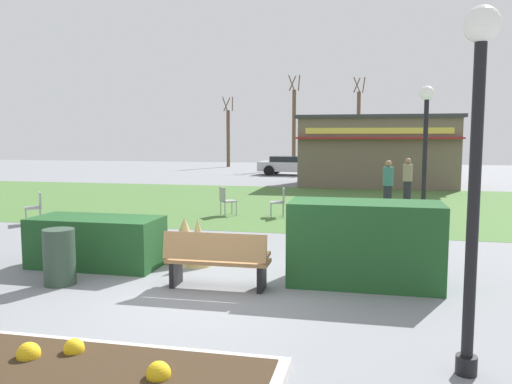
# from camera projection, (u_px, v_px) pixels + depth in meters

# --- Properties ---
(ground_plane) EXTENTS (80.00, 80.00, 0.00)m
(ground_plane) POSITION_uv_depth(u_px,v_px,m) (203.00, 295.00, 8.11)
(ground_plane) COLOR slate
(lawn_patch) EXTENTS (36.00, 12.00, 0.01)m
(lawn_patch) POSITION_uv_depth(u_px,v_px,m) (299.00, 203.00, 19.12)
(lawn_patch) COLOR #446B33
(lawn_patch) RESTS_ON ground_plane
(park_bench) EXTENTS (1.71, 0.55, 0.95)m
(park_bench) POSITION_uv_depth(u_px,v_px,m) (217.00, 260.00, 8.39)
(park_bench) COLOR #9E7547
(park_bench) RESTS_ON ground_plane
(hedge_left) EXTENTS (2.45, 1.10, 0.94)m
(hedge_left) POSITION_uv_depth(u_px,v_px,m) (97.00, 242.00, 9.87)
(hedge_left) COLOR #1E4C23
(hedge_left) RESTS_ON ground_plane
(hedge_right) EXTENTS (2.50, 1.10, 1.40)m
(hedge_right) POSITION_uv_depth(u_px,v_px,m) (365.00, 243.00, 8.64)
(hedge_right) COLOR #1E4C23
(hedge_right) RESTS_ON ground_plane
(ornamental_grass_behind_left) EXTENTS (0.74, 0.74, 0.91)m
(ornamental_grass_behind_left) POSITION_uv_depth(u_px,v_px,m) (185.00, 240.00, 10.09)
(ornamental_grass_behind_left) COLOR tan
(ornamental_grass_behind_left) RESTS_ON ground_plane
(ornamental_grass_behind_right) EXTENTS (0.51, 0.51, 0.92)m
(ornamental_grass_behind_right) POSITION_uv_depth(u_px,v_px,m) (198.00, 242.00, 9.89)
(ornamental_grass_behind_right) COLOR tan
(ornamental_grass_behind_right) RESTS_ON ground_plane
(lamppost_near) EXTENTS (0.36, 0.36, 3.74)m
(lamppost_near) POSITION_uv_depth(u_px,v_px,m) (476.00, 146.00, 5.16)
(lamppost_near) COLOR black
(lamppost_near) RESTS_ON ground_plane
(lamppost_mid) EXTENTS (0.36, 0.36, 3.74)m
(lamppost_mid) POSITION_uv_depth(u_px,v_px,m) (425.00, 140.00, 13.19)
(lamppost_mid) COLOR black
(lamppost_mid) RESTS_ON ground_plane
(trash_bin) EXTENTS (0.52, 0.52, 0.94)m
(trash_bin) POSITION_uv_depth(u_px,v_px,m) (59.00, 257.00, 8.64)
(trash_bin) COLOR #2D4233
(trash_bin) RESTS_ON ground_plane
(food_kiosk) EXTENTS (7.74, 4.46, 3.48)m
(food_kiosk) POSITION_uv_depth(u_px,v_px,m) (377.00, 151.00, 25.86)
(food_kiosk) COLOR #6B5B4C
(food_kiosk) RESTS_ON ground_plane
(cafe_chair_west) EXTENTS (0.62, 0.62, 0.89)m
(cafe_chair_west) POSITION_uv_depth(u_px,v_px,m) (226.00, 199.00, 16.19)
(cafe_chair_west) COLOR gray
(cafe_chair_west) RESTS_ON ground_plane
(cafe_chair_east) EXTENTS (0.52, 0.52, 0.89)m
(cafe_chair_east) POSITION_uv_depth(u_px,v_px,m) (280.00, 200.00, 15.91)
(cafe_chair_east) COLOR gray
(cafe_chair_east) RESTS_ON ground_plane
(cafe_chair_center) EXTENTS (0.62, 0.62, 0.89)m
(cafe_chair_center) POSITION_uv_depth(u_px,v_px,m) (36.00, 205.00, 14.73)
(cafe_chair_center) COLOR gray
(cafe_chair_center) RESTS_ON ground_plane
(person_strolling) EXTENTS (0.34, 0.34, 1.69)m
(person_strolling) POSITION_uv_depth(u_px,v_px,m) (388.00, 185.00, 17.07)
(person_strolling) COLOR #23232D
(person_strolling) RESTS_ON ground_plane
(person_standing) EXTENTS (0.34, 0.34, 1.69)m
(person_standing) POSITION_uv_depth(u_px,v_px,m) (407.00, 181.00, 18.81)
(person_standing) COLOR #23232D
(person_standing) RESTS_ON ground_plane
(parked_car_west_slot) EXTENTS (4.32, 2.28, 1.20)m
(parked_car_west_slot) POSITION_uv_depth(u_px,v_px,m) (292.00, 165.00, 33.03)
(parked_car_west_slot) COLOR #B7BABF
(parked_car_west_slot) RESTS_ON ground_plane
(tree_left_bg) EXTENTS (0.91, 0.96, 6.85)m
(tree_left_bg) POSITION_uv_depth(u_px,v_px,m) (358.00, 128.00, 38.90)
(tree_left_bg) COLOR brown
(tree_left_bg) RESTS_ON ground_plane
(tree_right_bg) EXTENTS (0.91, 0.96, 6.95)m
(tree_right_bg) POSITION_uv_depth(u_px,v_px,m) (294.00, 128.00, 38.46)
(tree_right_bg) COLOR brown
(tree_right_bg) RESTS_ON ground_plane
(tree_center_bg) EXTENTS (0.91, 0.96, 5.60)m
(tree_center_bg) POSITION_uv_depth(u_px,v_px,m) (228.00, 137.00, 41.62)
(tree_center_bg) COLOR brown
(tree_center_bg) RESTS_ON ground_plane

